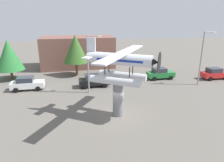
# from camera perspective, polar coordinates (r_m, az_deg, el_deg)

# --- Properties ---
(ground_plane) EXTENTS (140.00, 140.00, 0.00)m
(ground_plane) POSITION_cam_1_polar(r_m,az_deg,el_deg) (20.37, 1.78, -9.47)
(ground_plane) COLOR #605B54
(display_pedestal) EXTENTS (1.10, 1.10, 3.45)m
(display_pedestal) POSITION_cam_1_polar(r_m,az_deg,el_deg) (19.65, 1.83, -4.98)
(display_pedestal) COLOR slate
(display_pedestal) RESTS_ON ground
(floatplane_monument) EXTENTS (7.08, 9.25, 4.00)m
(floatplane_monument) POSITION_cam_1_polar(r_m,az_deg,el_deg) (18.57, 2.31, 4.69)
(floatplane_monument) COLOR silver
(floatplane_monument) RESTS_ON display_pedestal
(car_near_white) EXTENTS (4.20, 2.02, 1.76)m
(car_near_white) POSITION_cam_1_polar(r_m,az_deg,el_deg) (29.04, -22.84, -0.63)
(car_near_white) COLOR white
(car_near_white) RESTS_ON ground
(car_mid_black) EXTENTS (4.20, 2.02, 1.76)m
(car_mid_black) POSITION_cam_1_polar(r_m,az_deg,el_deg) (28.12, -5.19, 0.16)
(car_mid_black) COLOR black
(car_mid_black) RESTS_ON ground
(car_far_green) EXTENTS (4.20, 2.02, 1.76)m
(car_far_green) POSITION_cam_1_polar(r_m,az_deg,el_deg) (32.46, 13.46, 2.11)
(car_far_green) COLOR #237A38
(car_far_green) RESTS_ON ground
(car_distant_red) EXTENTS (4.20, 2.02, 1.76)m
(car_distant_red) POSITION_cam_1_polar(r_m,az_deg,el_deg) (35.43, 27.02, 1.93)
(car_distant_red) COLOR red
(car_distant_red) RESTS_ON ground
(streetlight_primary) EXTENTS (1.84, 0.28, 7.21)m
(streetlight_primary) POSITION_cam_1_polar(r_m,az_deg,el_deg) (25.08, -6.34, 5.90)
(streetlight_primary) COLOR gray
(streetlight_primary) RESTS_ON ground
(streetlight_secondary) EXTENTS (1.84, 0.28, 7.45)m
(streetlight_secondary) POSITION_cam_1_polar(r_m,az_deg,el_deg) (30.76, 24.30, 6.84)
(streetlight_secondary) COLOR gray
(streetlight_secondary) RESTS_ON ground
(storefront_building) EXTENTS (13.52, 7.34, 5.75)m
(storefront_building) POSITION_cam_1_polar(r_m,az_deg,el_deg) (40.15, -9.62, 8.17)
(storefront_building) COLOR brown
(storefront_building) RESTS_ON ground
(tree_west) EXTENTS (4.15, 4.15, 6.11)m
(tree_west) POSITION_cam_1_polar(r_m,az_deg,el_deg) (34.48, -27.14, 6.53)
(tree_west) COLOR brown
(tree_west) RESTS_ON ground
(tree_east) EXTENTS (4.03, 4.03, 6.67)m
(tree_east) POSITION_cam_1_polar(r_m,az_deg,el_deg) (33.45, -10.26, 8.96)
(tree_east) COLOR brown
(tree_east) RESTS_ON ground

